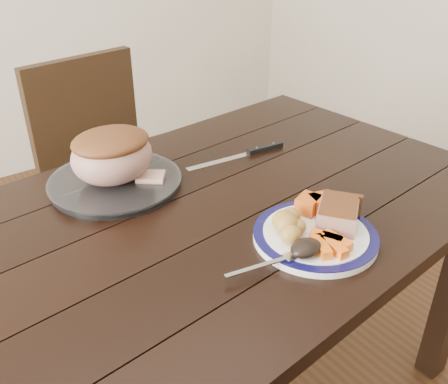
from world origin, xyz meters
TOP-DOWN VIEW (x-y plane):
  - dining_table at (0.00, 0.00)m, footprint 1.67×1.04m
  - chair_far at (0.10, 0.74)m, footprint 0.47×0.48m
  - dinner_plate at (0.17, -0.24)m, footprint 0.27×0.27m
  - plate_rim at (0.17, -0.24)m, footprint 0.27×0.27m
  - serving_platter at (-0.08, 0.24)m, footprint 0.33×0.33m
  - pork_slice at (0.23, -0.24)m, footprint 0.13×0.13m
  - roasted_potatoes at (0.12, -0.20)m, footprint 0.09×0.09m
  - carrot_batons at (0.15, -0.29)m, footprint 0.08×0.10m
  - pumpkin_wedges at (0.23, -0.17)m, footprint 0.10×0.07m
  - dark_mushroom at (0.09, -0.28)m, footprint 0.07×0.05m
  - fork at (0.02, -0.26)m, footprint 0.18×0.05m
  - roast_joint at (-0.08, 0.24)m, footprint 0.21×0.18m
  - cut_slice at (-0.00, 0.19)m, footprint 0.09×0.09m
  - carving_knife at (0.34, 0.18)m, footprint 0.32×0.05m

SIDE VIEW (x-z plane):
  - chair_far at x=0.10m, z-range 0.06..0.99m
  - dining_table at x=0.00m, z-range 0.28..1.03m
  - carving_knife at x=0.34m, z-range 0.75..0.76m
  - dinner_plate at x=0.17m, z-range 0.75..0.77m
  - serving_platter at x=-0.08m, z-range 0.75..0.77m
  - plate_rim at x=0.17m, z-range 0.76..0.78m
  - fork at x=0.02m, z-range 0.77..0.77m
  - cut_slice at x=0.00m, z-range 0.77..0.78m
  - carrot_batons at x=0.15m, z-range 0.77..0.79m
  - dark_mushroom at x=0.09m, z-range 0.77..0.80m
  - pumpkin_wedges at x=0.23m, z-range 0.77..0.81m
  - roasted_potatoes at x=0.12m, z-range 0.77..0.81m
  - pork_slice at x=0.23m, z-range 0.77..0.82m
  - roast_joint at x=-0.08m, z-range 0.77..0.90m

